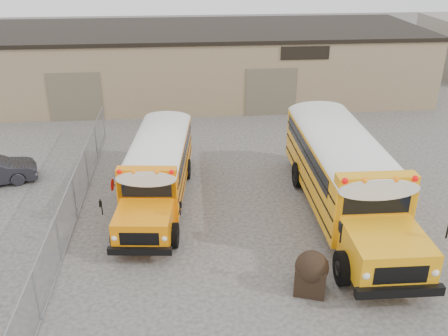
{
  "coord_description": "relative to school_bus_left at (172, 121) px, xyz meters",
  "views": [
    {
      "loc": [
        -1.62,
        -14.89,
        10.35
      ],
      "look_at": [
        0.04,
        3.82,
        1.6
      ],
      "focal_mm": 40.0,
      "sensor_mm": 36.0,
      "label": 1
    }
  ],
  "objects": [
    {
      "name": "ground",
      "position": [
        2.16,
        -10.02,
        -1.55
      ],
      "size": [
        120.0,
        120.0,
        0.0
      ],
      "primitive_type": "plane",
      "color": "#3C3937",
      "rests_on": "ground"
    },
    {
      "name": "warehouse",
      "position": [
        2.16,
        9.98,
        0.82
      ],
      "size": [
        30.2,
        10.2,
        4.67
      ],
      "color": "#9A825F",
      "rests_on": "ground"
    },
    {
      "name": "chainlink_fence",
      "position": [
        -3.84,
        -7.02,
        -0.65
      ],
      "size": [
        0.07,
        18.07,
        1.81
      ],
      "color": "gray",
      "rests_on": "ground"
    },
    {
      "name": "school_bus_left",
      "position": [
        0.0,
        0.0,
        0.0
      ],
      "size": [
        3.29,
        9.34,
        2.68
      ],
      "color": "orange",
      "rests_on": "ground"
    },
    {
      "name": "school_bus_right",
      "position": [
        7.04,
        -0.58,
        0.35
      ],
      "size": [
        3.08,
        11.29,
        3.29
      ],
      "color": "#FFA611",
      "rests_on": "ground"
    },
    {
      "name": "tarp_bundle",
      "position": [
        4.42,
        -12.34,
        -0.81
      ],
      "size": [
        1.2,
        1.14,
        1.45
      ],
      "color": "black",
      "rests_on": "ground"
    }
  ]
}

